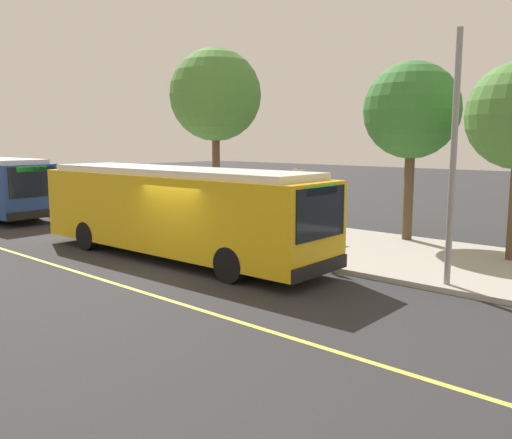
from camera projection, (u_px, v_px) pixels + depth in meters
ground_plane at (178, 269)px, 16.22m from camera, size 120.00×120.00×0.00m
sidewalk_curb at (300, 240)px, 20.63m from camera, size 44.00×6.40×0.15m
lane_stripe_center at (115, 284)px, 14.60m from camera, size 36.00×0.14×0.01m
transit_bus_main at (176, 209)px, 17.58m from camera, size 11.41×2.88×2.95m
bus_shelter at (272, 189)px, 21.43m from camera, size 2.90×1.60×2.48m
waiting_bench at (277, 222)px, 21.38m from camera, size 1.60×0.48×0.95m
route_sign_post at (298, 199)px, 17.38m from camera, size 0.44×0.08×2.80m
street_tree_near_shelter at (215, 95)px, 24.99m from camera, size 4.23×4.23×7.86m
street_tree_upstreet at (412, 111)px, 19.66m from camera, size 3.51×3.51×6.51m
utility_pole at (453, 160)px, 13.56m from camera, size 0.16×0.16×6.40m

